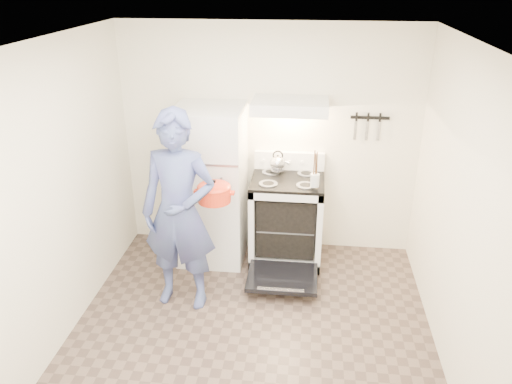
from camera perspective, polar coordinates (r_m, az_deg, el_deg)
floor at (r=4.49m, az=-0.85°, el=-17.13°), size 3.60×3.60×0.00m
back_wall at (r=5.44m, az=1.49°, el=5.83°), size 3.20×0.02×2.50m
refrigerator at (r=5.34m, az=-5.11°, el=0.77°), size 0.70×0.70×1.70m
stove_body at (r=5.43m, az=3.51°, el=-3.28°), size 0.76×0.65×0.92m
cooktop at (r=5.23m, az=3.64°, el=1.33°), size 0.76×0.65×0.03m
backsplash at (r=5.45m, az=3.84°, el=3.61°), size 0.76×0.07×0.20m
oven_door at (r=5.09m, az=3.02°, el=-9.72°), size 0.70×0.54×0.04m
oven_rack at (r=5.44m, az=3.50°, el=-3.47°), size 0.60×0.52×0.01m
range_hood at (r=5.05m, az=3.92°, el=9.79°), size 0.76×0.50×0.12m
knife_strip at (r=5.35m, az=12.90°, el=8.28°), size 0.40×0.02×0.03m
pizza_stone at (r=5.51m, az=3.65°, el=-2.95°), size 0.36×0.36×0.02m
tea_kettle at (r=5.33m, az=2.50°, el=3.45°), size 0.21×0.17×0.25m
utensil_jar at (r=4.98m, az=6.74°, el=1.34°), size 0.10×0.10×0.13m
person at (r=4.55m, az=-8.78°, el=-2.33°), size 0.73×0.51×1.90m
dutch_oven at (r=4.66m, az=-4.80°, el=-0.24°), size 0.38×0.31×0.24m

